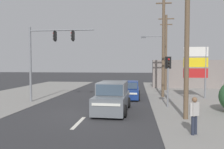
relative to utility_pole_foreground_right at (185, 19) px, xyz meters
name	(u,v)px	position (x,y,z in m)	size (l,w,h in m)	color
ground_plane	(87,114)	(-5.52, 0.63, -5.47)	(140.00, 140.00, 0.00)	#303033
lane_dash_near	(79,123)	(-5.52, -1.37, -5.46)	(0.20, 2.40, 0.01)	silver
lane_dash_mid	(96,105)	(-5.52, 3.63, -5.46)	(0.20, 2.40, 0.01)	silver
lane_dash_far	(106,96)	(-5.52, 8.63, -5.46)	(0.20, 2.40, 0.01)	silver
utility_pole_foreground_right	(185,19)	(0.00, 0.00, 0.00)	(3.78, 0.36, 10.20)	brown
utility_pole_midground_right	(163,42)	(-0.15, 8.29, -0.38)	(1.80, 0.26, 9.70)	brown
utility_pole_background_right	(165,50)	(0.65, 13.84, -0.74)	(3.78, 0.33, 8.76)	brown
traffic_signal_mast	(46,50)	(-9.76, 4.44, -1.32)	(5.29, 0.44, 6.00)	slate
pedestal_signal_right_kerb	(168,73)	(-0.38, 3.31, -3.05)	(0.44, 0.31, 3.56)	slate
shopping_plaza_sign	(196,65)	(2.65, 7.93, -2.49)	(2.10, 0.16, 4.60)	slate
shopfront_wall_far	(200,74)	(5.48, 16.63, -3.67)	(12.00, 1.00, 3.60)	gray
hatchback_receding_far	(130,90)	(-3.17, 7.13, -4.77)	(1.82, 3.66, 1.53)	navy
suv_crossing_left	(112,98)	(-4.09, 1.54, -4.58)	(2.20, 4.60, 1.90)	slate
pedestrian_at_kerb	(194,114)	(-0.11, -2.74, -4.54)	(0.44, 0.40, 1.63)	#232838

